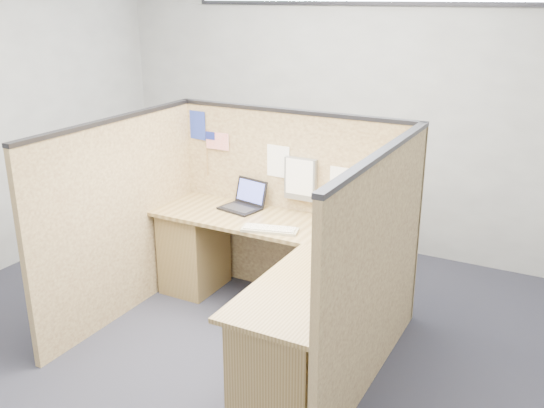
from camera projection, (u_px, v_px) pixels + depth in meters
The scene contains 13 objects.
floor at pixel (229, 348), 4.27m from camera, with size 5.00×5.00×0.00m, color black.
wall_back at pixel (352, 102), 5.68m from camera, with size 5.00×5.00×0.00m, color gray.
cubicle_partitions at pixel (258, 227), 4.37m from camera, with size 2.06×1.83×1.53m.
l_desk at pixel (271, 287), 4.29m from camera, with size 1.95×1.75×0.73m.
laptop at pixel (244, 201), 4.86m from camera, with size 0.34×0.35×0.22m.
keyboard at pixel (270, 229), 4.39m from camera, with size 0.43×0.24×0.03m.
mouse at pixel (341, 241), 4.16m from camera, with size 0.10×0.06×0.04m, color #B6B5BA.
hand_forearm at pixel (335, 246), 4.04m from camera, with size 0.10×0.37×0.08m.
blue_poster at pixel (197, 125), 5.03m from camera, with size 0.18×0.00×0.24m, color #213399.
american_flag at pixel (215, 142), 4.98m from camera, with size 0.22×0.01×0.38m.
file_holder at pixel (301, 179), 4.68m from camera, with size 0.26×0.05×0.33m.
paper_left at pixel (278, 161), 4.76m from camera, with size 0.20×0.00×0.25m, color white.
paper_right at pixel (343, 185), 4.55m from camera, with size 0.21×0.00×0.26m, color white.
Camera 1 is at (2.01, -3.12, 2.36)m, focal length 40.00 mm.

